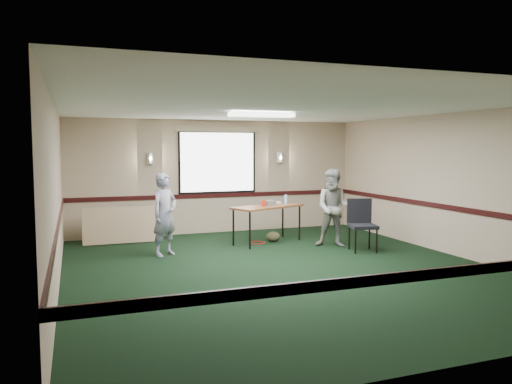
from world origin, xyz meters
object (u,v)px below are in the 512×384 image
object	(u,v)px
projector	(268,203)
person_left	(165,214)
conference_chair	(361,220)
folding_table	(267,208)
person_right	(334,208)

from	to	relation	value
projector	person_left	bearing A→B (deg)	167.38
conference_chair	person_left	xyz separation A→B (m)	(-3.75, 0.87, 0.18)
folding_table	person_left	bearing A→B (deg)	169.92
conference_chair	person_right	bearing A→B (deg)	136.02
folding_table	conference_chair	xyz separation A→B (m)	(1.47, -1.38, -0.15)
folding_table	person_left	size ratio (longest dim) A/B	1.10
conference_chair	person_left	world-z (taller)	person_left
conference_chair	projector	bearing A→B (deg)	146.99
projector	person_right	distance (m)	1.47
folding_table	projector	world-z (taller)	projector
projector	conference_chair	distance (m)	2.08
conference_chair	person_left	distance (m)	3.86
person_left	person_right	distance (m)	3.45
conference_chair	person_left	size ratio (longest dim) A/B	0.65
folding_table	conference_chair	bearing A→B (deg)	-65.93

